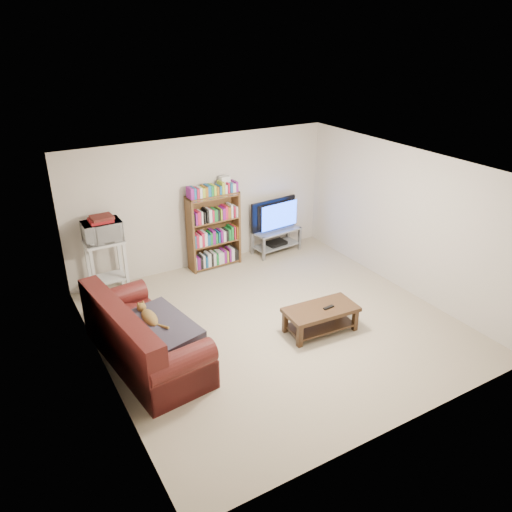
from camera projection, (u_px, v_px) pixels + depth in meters
floor at (275, 324)px, 7.57m from camera, size 5.00×5.00×0.00m
ceiling at (278, 169)px, 6.55m from camera, size 5.00×5.00×0.00m
wall_back at (203, 202)px, 9.02m from camera, size 5.00×0.00×5.00m
wall_front at (406, 340)px, 5.10m from camera, size 5.00×0.00×5.00m
wall_left at (98, 296)px, 5.92m from camera, size 0.00×5.00×5.00m
wall_right at (405, 220)px, 8.19m from camera, size 0.00×5.00×5.00m
sofa at (140, 342)px, 6.58m from camera, size 1.18×2.24×0.92m
blanket at (157, 328)px, 6.49m from camera, size 1.03×1.22×0.19m
cat at (150, 318)px, 6.60m from camera, size 0.30×0.61×0.18m
coffee_table at (321, 315)px, 7.29m from camera, size 1.10×0.60×0.39m
remote at (329, 307)px, 7.23m from camera, size 0.18×0.06×0.02m
tv_stand at (276, 237)px, 9.82m from camera, size 0.99×0.52×0.48m
television at (277, 215)px, 9.63m from camera, size 1.04×0.24×0.59m
dvd_player at (276, 243)px, 9.88m from camera, size 0.41×0.30×0.06m
bookshelf at (214, 230)px, 9.10m from camera, size 0.98×0.33×1.40m
shelf_clutter at (217, 187)px, 8.82m from camera, size 0.71×0.23×0.28m
microwave_stand at (106, 260)px, 8.16m from camera, size 0.61×0.44×0.97m
microwave at (102, 231)px, 7.94m from camera, size 0.60×0.41×0.33m
game_boxes at (101, 220)px, 7.86m from camera, size 0.35×0.31×0.05m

